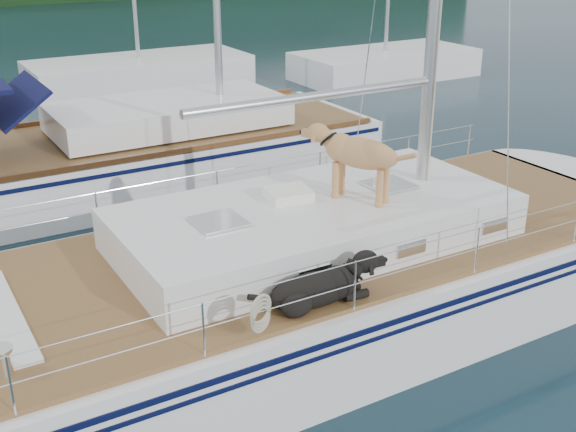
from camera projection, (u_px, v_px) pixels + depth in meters
ground at (264, 337)px, 9.74m from camera, size 120.00×120.00×0.00m
main_sailboat at (270, 291)px, 9.52m from camera, size 12.00×3.85×14.01m
neighbor_sailboat at (122, 159)px, 14.93m from camera, size 11.00×3.50×13.30m
bg_boat_center at (140, 73)px, 24.20m from camera, size 7.20×3.00×11.65m
bg_boat_east at (385, 65)px, 25.55m from camera, size 6.40×3.00×11.65m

